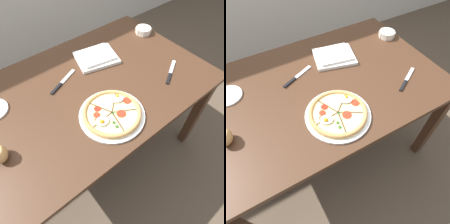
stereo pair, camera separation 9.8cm
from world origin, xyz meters
The scene contains 8 objects.
ground_plane centered at (0.00, 0.00, 0.00)m, with size 12.00×12.00×0.00m, color brown.
dining_table centered at (0.00, 0.00, 0.67)m, with size 1.43×0.92×0.77m.
pizza centered at (-0.02, -0.25, 0.79)m, with size 0.33×0.33×0.05m.
ramekin_bowl centered at (0.63, 0.19, 0.79)m, with size 0.12×0.12×0.04m.
napkin_folded centered at (0.19, 0.17, 0.78)m, with size 0.30×0.27×0.04m.
bread_piece_near centered at (-0.53, -0.12, 0.81)m, with size 0.08×0.10×0.07m.
knife_main centered at (0.46, -0.22, 0.77)m, with size 0.20×0.13×0.01m.
knife_spare centered at (-0.09, 0.12, 0.77)m, with size 0.21×0.11×0.01m.
Camera 1 is at (-0.40, -0.71, 1.58)m, focal length 32.00 mm.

